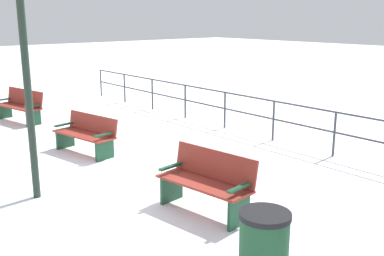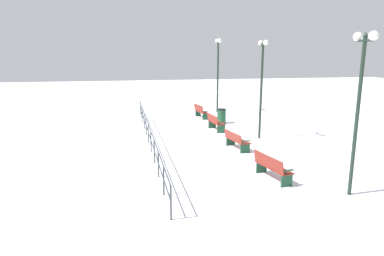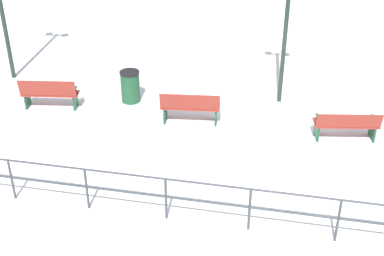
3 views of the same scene
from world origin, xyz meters
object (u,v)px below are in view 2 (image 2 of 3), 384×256
at_px(bench_third, 215,122).
at_px(lamppost_middle, 262,73).
at_px(bench_nearest, 272,167).
at_px(trash_bin, 222,116).
at_px(lamppost_far, 218,61).
at_px(lamppost_near, 360,85).
at_px(bench_fourth, 201,111).
at_px(bench_second, 236,140).

distance_m(bench_third, lamppost_middle, 4.06).
height_order(bench_nearest, trash_bin, trash_bin).
relative_size(lamppost_far, trash_bin, 5.84).
distance_m(bench_nearest, lamppost_middle, 6.67).
relative_size(bench_nearest, lamppost_middle, 0.36).
height_order(bench_third, lamppost_near, lamppost_near).
bearing_deg(lamppost_middle, lamppost_far, 90.00).
distance_m(bench_fourth, trash_bin, 2.23).
distance_m(lamppost_middle, trash_bin, 5.15).
xyz_separation_m(bench_nearest, lamppost_far, (1.86, 13.99, 3.28)).
bearing_deg(bench_fourth, trash_bin, -75.05).
xyz_separation_m(bench_second, lamppost_far, (1.83, 10.01, 3.31)).
bearing_deg(lamppost_far, bench_second, -100.36).
relative_size(bench_fourth, lamppost_far, 0.30).
distance_m(bench_nearest, bench_third, 7.95).
bearing_deg(bench_second, lamppost_far, 69.90).
relative_size(bench_third, lamppost_middle, 0.32).
distance_m(lamppost_middle, lamppost_far, 8.29).
distance_m(bench_nearest, bench_second, 3.98).
xyz_separation_m(bench_third, lamppost_far, (1.77, 6.04, 3.26)).
distance_m(lamppost_far, trash_bin, 5.33).
relative_size(bench_second, lamppost_middle, 0.33).
height_order(bench_second, lamppost_middle, lamppost_middle).
relative_size(bench_second, lamppost_far, 0.31).
distance_m(bench_fourth, lamppost_middle, 7.07).
distance_m(bench_second, bench_third, 3.98).
xyz_separation_m(bench_third, lamppost_middle, (1.77, -2.24, 2.89)).
height_order(bench_fourth, trash_bin, bench_fourth).
distance_m(bench_nearest, trash_bin, 9.93).
bearing_deg(bench_third, lamppost_middle, -58.74).
bearing_deg(lamppost_near, bench_third, 100.36).
height_order(bench_nearest, lamppost_near, lamppost_near).
xyz_separation_m(bench_second, lamppost_middle, (1.83, 1.73, 2.94)).
bearing_deg(lamppost_middle, bench_nearest, -108.00).
height_order(lamppost_far, trash_bin, lamppost_far).
bearing_deg(bench_fourth, lamppost_near, -91.43).
bearing_deg(bench_nearest, lamppost_far, 71.42).
xyz_separation_m(bench_third, lamppost_near, (1.77, -9.66, 2.94)).
bearing_deg(bench_nearest, bench_fourth, 78.42).
bearing_deg(trash_bin, bench_second, -99.48).
bearing_deg(bench_nearest, bench_second, 78.61).
relative_size(bench_fourth, lamppost_middle, 0.33).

